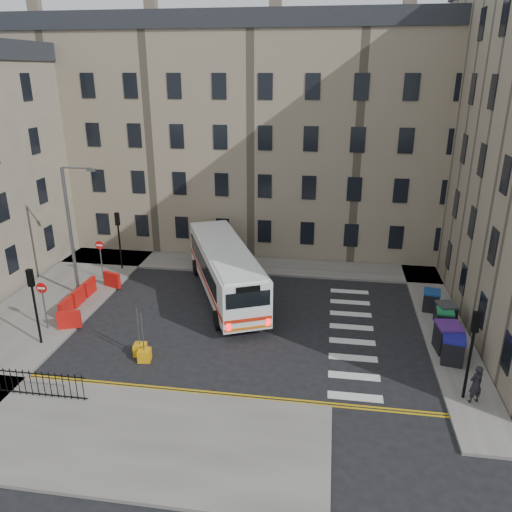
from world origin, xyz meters
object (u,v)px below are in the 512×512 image
(wheelie_bin_c, at_px, (444,320))
(wheelie_bin_e, at_px, (431,300))
(wheelie_bin_a, at_px, (453,349))
(wheelie_bin_b, at_px, (447,337))
(pedestrian, at_px, (476,384))
(streetlamp, at_px, (70,230))
(wheelie_bin_d, at_px, (446,314))
(bollard_yellow, at_px, (144,355))
(bollard_chevron, at_px, (140,349))
(bus, at_px, (225,268))

(wheelie_bin_c, xyz_separation_m, wheelie_bin_e, (-0.31, 2.32, 0.03))
(wheelie_bin_a, height_order, wheelie_bin_e, wheelie_bin_a)
(wheelie_bin_a, xyz_separation_m, wheelie_bin_b, (-0.05, 1.03, 0.06))
(wheelie_bin_a, bearing_deg, pedestrian, -74.43)
(streetlamp, height_order, wheelie_bin_d, streetlamp)
(streetlamp, distance_m, bollard_yellow, 10.31)
(streetlamp, xyz_separation_m, wheelie_bin_c, (21.94, -1.31, -3.62))
(wheelie_bin_b, height_order, pedestrian, pedestrian)
(streetlamp, height_order, bollard_chevron, streetlamp)
(wheelie_bin_a, bearing_deg, bus, 164.95)
(pedestrian, bearing_deg, wheelie_bin_c, -116.02)
(wheelie_bin_b, bearing_deg, wheelie_bin_c, 75.87)
(wheelie_bin_d, bearing_deg, bus, 158.80)
(wheelie_bin_d, height_order, bollard_yellow, wheelie_bin_d)
(wheelie_bin_a, height_order, wheelie_bin_b, wheelie_bin_b)
(wheelie_bin_b, bearing_deg, pedestrian, -92.27)
(wheelie_bin_a, height_order, wheelie_bin_c, wheelie_bin_a)
(wheelie_bin_b, distance_m, bollard_yellow, 15.11)
(wheelie_bin_a, bearing_deg, bollard_chevron, -163.50)
(wheelie_bin_a, bearing_deg, streetlamp, 178.91)
(wheelie_bin_a, xyz_separation_m, wheelie_bin_c, (0.26, 3.32, -0.10))
(wheelie_bin_a, distance_m, bollard_chevron, 15.33)
(streetlamp, relative_size, bollard_yellow, 13.57)
(wheelie_bin_c, xyz_separation_m, bollard_yellow, (-15.11, -5.28, -0.42))
(bollard_chevron, bearing_deg, pedestrian, -6.16)
(wheelie_bin_c, bearing_deg, bollard_chevron, -156.44)
(streetlamp, relative_size, wheelie_bin_c, 7.26)
(wheelie_bin_c, bearing_deg, wheelie_bin_d, 80.64)
(wheelie_bin_a, height_order, wheelie_bin_d, wheelie_bin_a)
(bus, height_order, wheelie_bin_b, bus)
(wheelie_bin_b, distance_m, wheelie_bin_e, 4.60)
(wheelie_bin_e, bearing_deg, bus, -170.84)
(wheelie_bin_c, distance_m, bollard_yellow, 16.01)
(bollard_yellow, bearing_deg, wheelie_bin_c, 19.25)
(wheelie_bin_b, height_order, bollard_yellow, wheelie_bin_b)
(wheelie_bin_c, bearing_deg, wheelie_bin_b, -91.33)
(wheelie_bin_d, height_order, wheelie_bin_e, wheelie_bin_d)
(bollard_yellow, bearing_deg, wheelie_bin_b, 11.44)
(bollard_yellow, distance_m, bollard_chevron, 0.62)
(bus, height_order, wheelie_bin_a, bus)
(streetlamp, bearing_deg, bus, 8.97)
(wheelie_bin_a, xyz_separation_m, wheelie_bin_d, (0.44, 3.96, -0.05))
(bus, xyz_separation_m, wheelie_bin_d, (12.91, -2.12, -1.08))
(pedestrian, xyz_separation_m, bollard_yellow, (-15.10, 1.19, -0.73))
(wheelie_bin_b, bearing_deg, bollard_chevron, -177.03)
(wheelie_bin_b, relative_size, pedestrian, 0.81)
(wheelie_bin_b, distance_m, bollard_chevron, 15.42)
(wheelie_bin_e, relative_size, pedestrian, 0.70)
(wheelie_bin_e, distance_m, pedestrian, 8.80)
(bus, distance_m, wheelie_bin_c, 13.07)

